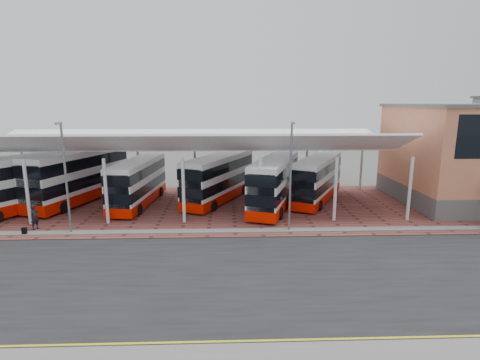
{
  "coord_description": "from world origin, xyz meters",
  "views": [
    {
      "loc": [
        -2.58,
        -20.05,
        9.43
      ],
      "look_at": [
        -1.58,
        8.46,
        3.46
      ],
      "focal_mm": 28.0,
      "sensor_mm": 36.0,
      "label": 1
    }
  ],
  "objects_px": {
    "bus_4": "(275,183)",
    "bus_5": "(317,180)",
    "bus_0": "(29,183)",
    "bus_1": "(79,176)",
    "bus_3": "(219,179)",
    "pedestrian": "(35,217)",
    "bus_2": "(138,183)"
  },
  "relations": [
    {
      "from": "bus_4",
      "to": "bus_5",
      "type": "bearing_deg",
      "value": 45.17
    },
    {
      "from": "bus_0",
      "to": "bus_1",
      "type": "relative_size",
      "value": 0.93
    },
    {
      "from": "bus_1",
      "to": "bus_5",
      "type": "xyz_separation_m",
      "value": [
        22.73,
        -0.61,
        -0.37
      ]
    },
    {
      "from": "bus_3",
      "to": "bus_1",
      "type": "bearing_deg",
      "value": -155.41
    },
    {
      "from": "pedestrian",
      "to": "bus_3",
      "type": "bearing_deg",
      "value": -36.22
    },
    {
      "from": "bus_1",
      "to": "pedestrian",
      "type": "height_order",
      "value": "bus_1"
    },
    {
      "from": "bus_1",
      "to": "bus_2",
      "type": "distance_m",
      "value": 6.04
    },
    {
      "from": "bus_0",
      "to": "pedestrian",
      "type": "distance_m",
      "value": 6.39
    },
    {
      "from": "bus_2",
      "to": "bus_5",
      "type": "distance_m",
      "value": 16.89
    },
    {
      "from": "pedestrian",
      "to": "bus_4",
      "type": "bearing_deg",
      "value": -50.3
    },
    {
      "from": "bus_1",
      "to": "pedestrian",
      "type": "bearing_deg",
      "value": -73.87
    },
    {
      "from": "bus_4",
      "to": "bus_1",
      "type": "bearing_deg",
      "value": -169.59
    },
    {
      "from": "bus_0",
      "to": "bus_3",
      "type": "xyz_separation_m",
      "value": [
        16.57,
        2.46,
        -0.22
      ]
    },
    {
      "from": "bus_1",
      "to": "bus_2",
      "type": "bearing_deg",
      "value": 4.71
    },
    {
      "from": "bus_3",
      "to": "bus_4",
      "type": "relative_size",
      "value": 0.96
    },
    {
      "from": "bus_3",
      "to": "pedestrian",
      "type": "xyz_separation_m",
      "value": [
        -13.56,
        -7.9,
        -1.23
      ]
    },
    {
      "from": "bus_5",
      "to": "pedestrian",
      "type": "distance_m",
      "value": 24.26
    },
    {
      "from": "bus_2",
      "to": "bus_5",
      "type": "relative_size",
      "value": 1.02
    },
    {
      "from": "bus_3",
      "to": "bus_2",
      "type": "bearing_deg",
      "value": -145.51
    },
    {
      "from": "bus_1",
      "to": "bus_3",
      "type": "height_order",
      "value": "bus_1"
    },
    {
      "from": "bus_2",
      "to": "bus_1",
      "type": "bearing_deg",
      "value": 172.81
    },
    {
      "from": "bus_2",
      "to": "pedestrian",
      "type": "relative_size",
      "value": 5.47
    },
    {
      "from": "bus_4",
      "to": "bus_3",
      "type": "bearing_deg",
      "value": 172.81
    },
    {
      "from": "bus_2",
      "to": "bus_3",
      "type": "relative_size",
      "value": 0.97
    },
    {
      "from": "bus_0",
      "to": "bus_3",
      "type": "height_order",
      "value": "bus_0"
    },
    {
      "from": "bus_0",
      "to": "pedestrian",
      "type": "bearing_deg",
      "value": -29.45
    },
    {
      "from": "bus_2",
      "to": "bus_4",
      "type": "xyz_separation_m",
      "value": [
        12.49,
        -1.36,
        0.15
      ]
    },
    {
      "from": "bus_2",
      "to": "bus_4",
      "type": "bearing_deg",
      "value": 0.1
    },
    {
      "from": "bus_1",
      "to": "bus_2",
      "type": "xyz_separation_m",
      "value": [
        5.86,
        -1.41,
        -0.38
      ]
    },
    {
      "from": "bus_1",
      "to": "bus_3",
      "type": "xyz_separation_m",
      "value": [
        13.26,
        -0.27,
        -0.27
      ]
    },
    {
      "from": "bus_0",
      "to": "bus_3",
      "type": "bearing_deg",
      "value": 40.0
    },
    {
      "from": "bus_3",
      "to": "pedestrian",
      "type": "height_order",
      "value": "bus_3"
    }
  ]
}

